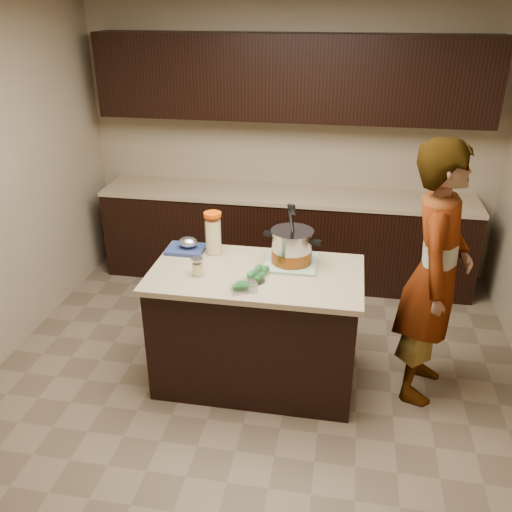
# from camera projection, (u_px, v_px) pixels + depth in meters

# --- Properties ---
(ground_plane) EXTENTS (4.00, 4.00, 0.00)m
(ground_plane) POSITION_uv_depth(u_px,v_px,m) (256.00, 378.00, 4.10)
(ground_plane) COLOR brown
(ground_plane) RESTS_ON ground
(room_shell) EXTENTS (4.04, 4.04, 2.72)m
(room_shell) POSITION_uv_depth(u_px,v_px,m) (256.00, 155.00, 3.36)
(room_shell) COLOR tan
(room_shell) RESTS_ON ground
(back_cabinets) EXTENTS (3.60, 0.63, 2.33)m
(back_cabinets) POSITION_uv_depth(u_px,v_px,m) (287.00, 188.00, 5.24)
(back_cabinets) COLOR black
(back_cabinets) RESTS_ON ground
(island) EXTENTS (1.46, 0.81, 0.90)m
(island) POSITION_uv_depth(u_px,v_px,m) (256.00, 327.00, 3.90)
(island) COLOR black
(island) RESTS_ON ground
(dish_towel) EXTENTS (0.36, 0.36, 0.02)m
(dish_towel) POSITION_uv_depth(u_px,v_px,m) (291.00, 263.00, 3.82)
(dish_towel) COLOR #5D8B60
(dish_towel) RESTS_ON island
(stock_pot) EXTENTS (0.41, 0.37, 0.43)m
(stock_pot) POSITION_uv_depth(u_px,v_px,m) (292.00, 248.00, 3.77)
(stock_pot) COLOR #B7B7BC
(stock_pot) RESTS_ON dish_towel
(lemonade_pitcher) EXTENTS (0.15, 0.15, 0.31)m
(lemonade_pitcher) POSITION_uv_depth(u_px,v_px,m) (213.00, 235.00, 3.93)
(lemonade_pitcher) COLOR #E0D389
(lemonade_pitcher) RESTS_ON island
(mason_jar) EXTENTS (0.09, 0.09, 0.13)m
(mason_jar) POSITION_uv_depth(u_px,v_px,m) (198.00, 267.00, 3.64)
(mason_jar) COLOR #E0D389
(mason_jar) RESTS_ON island
(broccoli_tub_left) EXTENTS (0.13, 0.13, 0.05)m
(broccoli_tub_left) POSITION_uv_depth(u_px,v_px,m) (262.00, 270.00, 3.68)
(broccoli_tub_left) COLOR silver
(broccoli_tub_left) RESTS_ON island
(broccoli_tub_right) EXTENTS (0.14, 0.14, 0.06)m
(broccoli_tub_right) POSITION_uv_depth(u_px,v_px,m) (256.00, 278.00, 3.57)
(broccoli_tub_right) COLOR silver
(broccoli_tub_right) RESTS_ON island
(broccoli_tub_rect) EXTENTS (0.20, 0.18, 0.06)m
(broccoli_tub_rect) POSITION_uv_depth(u_px,v_px,m) (244.00, 287.00, 3.46)
(broccoli_tub_rect) COLOR silver
(broccoli_tub_rect) RESTS_ON island
(blue_tray) EXTENTS (0.28, 0.22, 0.10)m
(blue_tray) POSITION_uv_depth(u_px,v_px,m) (187.00, 247.00, 4.00)
(blue_tray) COLOR navy
(blue_tray) RESTS_ON island
(person) EXTENTS (0.59, 0.76, 1.85)m
(person) POSITION_uv_depth(u_px,v_px,m) (435.00, 275.00, 3.62)
(person) COLOR gray
(person) RESTS_ON ground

